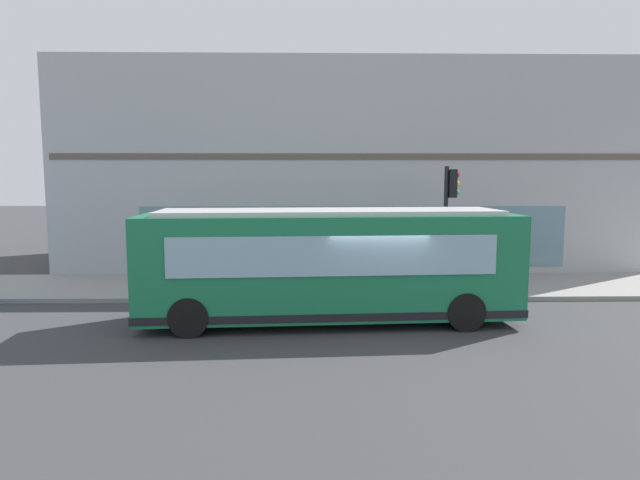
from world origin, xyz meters
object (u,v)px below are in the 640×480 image
(city_bus_nearside, at_px, (329,266))
(traffic_light_near_corner, at_px, (450,206))
(pedestrian_near_building_entrance, at_px, (365,258))
(pedestrian_near_hydrant, at_px, (294,255))
(fire_hydrant, at_px, (494,268))
(pedestrian_walking_along_curb, at_px, (359,251))

(city_bus_nearside, relative_size, traffic_light_near_corner, 2.47)
(pedestrian_near_building_entrance, bearing_deg, traffic_light_near_corner, -128.43)
(city_bus_nearside, xyz_separation_m, pedestrian_near_building_entrance, (4.85, -1.49, -0.53))
(pedestrian_near_hydrant, relative_size, pedestrian_near_building_entrance, 1.16)
(fire_hydrant, xyz_separation_m, pedestrian_near_building_entrance, (-0.82, 4.96, 0.52))
(fire_hydrant, distance_m, pedestrian_walking_along_curb, 5.11)
(city_bus_nearside, bearing_deg, pedestrian_walking_along_curb, -13.00)
(traffic_light_near_corner, distance_m, fire_hydrant, 4.50)
(fire_hydrant, xyz_separation_m, pedestrian_near_hydrant, (-1.10, 7.53, 0.68))
(pedestrian_walking_along_curb, relative_size, pedestrian_near_hydrant, 0.94)
(city_bus_nearside, xyz_separation_m, traffic_light_near_corner, (2.87, -3.98, 1.47))
(fire_hydrant, bearing_deg, pedestrian_walking_along_curb, 86.09)
(traffic_light_near_corner, xyz_separation_m, pedestrian_walking_along_curb, (3.15, 2.59, -1.91))
(city_bus_nearside, relative_size, fire_hydrant, 13.75)
(fire_hydrant, bearing_deg, traffic_light_near_corner, 138.55)
(fire_hydrant, distance_m, pedestrian_near_building_entrance, 5.06)
(traffic_light_near_corner, bearing_deg, pedestrian_near_hydrant, 71.38)
(fire_hydrant, bearing_deg, city_bus_nearside, 131.31)
(traffic_light_near_corner, distance_m, pedestrian_near_building_entrance, 3.75)
(pedestrian_near_building_entrance, bearing_deg, pedestrian_near_hydrant, 96.02)
(fire_hydrant, relative_size, pedestrian_near_hydrant, 0.41)
(traffic_light_near_corner, xyz_separation_m, pedestrian_near_hydrant, (1.71, 5.06, -1.83))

